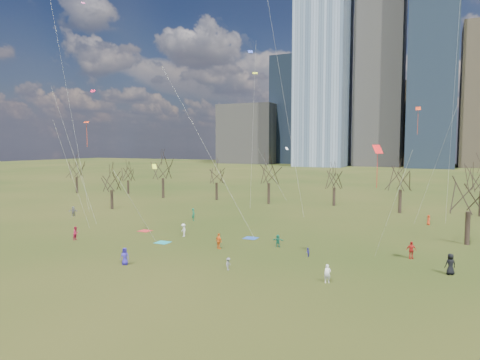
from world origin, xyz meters
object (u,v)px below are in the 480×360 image
at_px(person_4, 219,241).
at_px(blanket_navy, 251,238).
at_px(blanket_crimson, 145,231).
at_px(blanket_teal, 163,242).
at_px(person_1, 327,274).
at_px(person_2, 76,233).
at_px(person_0, 125,256).

bearing_deg(person_4, blanket_navy, -75.18).
xyz_separation_m(blanket_navy, blanket_crimson, (-14.53, -1.97, 0.00)).
bearing_deg(blanket_teal, blanket_crimson, 143.10).
relative_size(blanket_navy, person_1, 1.04).
xyz_separation_m(person_1, person_2, (-31.27, 2.95, 0.06)).
height_order(person_2, person_4, person_4).
height_order(blanket_navy, blanket_crimson, same).
height_order(blanket_crimson, person_4, person_4).
xyz_separation_m(blanket_teal, person_0, (2.21, -9.26, 0.82)).
relative_size(blanket_navy, blanket_crimson, 1.00).
xyz_separation_m(blanket_teal, blanket_crimson, (-6.13, 4.60, 0.00)).
distance_m(blanket_teal, person_2, 10.81).
relative_size(blanket_teal, person_1, 1.04).
xyz_separation_m(blanket_navy, person_1, (12.61, -12.82, 0.76)).
bearing_deg(person_4, person_0, 84.52).
bearing_deg(blanket_crimson, blanket_navy, 7.73).
distance_m(blanket_teal, person_0, 9.55).
xyz_separation_m(blanket_crimson, person_2, (-4.14, -7.90, 0.81)).
distance_m(blanket_crimson, person_0, 16.19).
distance_m(person_2, person_4, 17.99).
xyz_separation_m(person_0, person_1, (18.80, 3.01, -0.06)).
xyz_separation_m(blanket_navy, person_0, (-6.19, -15.83, 0.82)).
bearing_deg(blanket_teal, person_0, -76.59).
distance_m(person_1, person_4, 15.02).
relative_size(blanket_teal, person_0, 0.96).
height_order(blanket_navy, person_1, person_1).
bearing_deg(person_2, blanket_crimson, -34.53).
xyz_separation_m(person_1, person_4, (-13.60, 6.36, 0.10)).
bearing_deg(person_2, person_1, -102.30).
bearing_deg(blanket_crimson, person_2, -117.62).
height_order(blanket_teal, person_2, person_2).
bearing_deg(blanket_crimson, person_1, -21.80).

